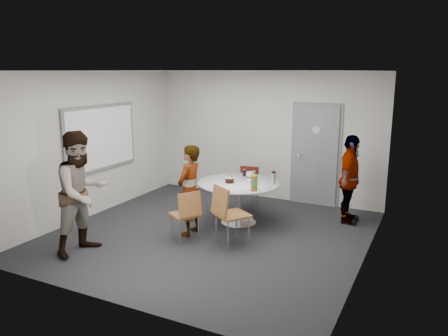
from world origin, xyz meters
The scene contains 15 objects.
floor centered at (0.00, 0.00, 0.00)m, with size 5.00×5.00×0.00m, color black.
ceiling centered at (0.00, 0.00, 2.70)m, with size 5.00×5.00×0.00m, color silver.
wall_back centered at (0.00, 2.50, 1.35)m, with size 5.00×5.00×0.00m, color beige.
wall_left centered at (-2.50, 0.00, 1.35)m, with size 5.00×5.00×0.00m, color beige.
wall_right centered at (2.50, 0.00, 1.35)m, with size 5.00×5.00×0.00m, color beige.
wall_front centered at (0.00, -2.50, 1.35)m, with size 5.00×5.00×0.00m, color beige.
door centered at (1.10, 2.48, 1.03)m, with size 1.02×0.17×2.12m.
whiteboard centered at (-2.46, 0.20, 1.45)m, with size 0.04×1.90×1.25m.
table centered at (0.24, 0.69, 0.67)m, with size 1.47×1.47×1.11m.
chair_near_left centered at (-0.17, -0.47, 0.51)m, with size 0.58×0.57×0.85m.
chair_near_right centered at (0.48, -0.35, 0.60)m, with size 0.66×0.67×0.98m.
chair_far centered at (-0.02, 1.65, 0.50)m, with size 0.45×0.49×0.83m.
person_main centered at (-0.31, -0.14, 0.76)m, with size 0.56×0.36×1.52m, color #A5C6EA.
person_left centered at (-1.37, -1.48, 0.93)m, with size 0.90×0.70×1.85m, color white.
person_right centered at (1.95, 1.64, 0.80)m, with size 0.94×0.39×1.61m, color black.
Camera 1 is at (3.32, -6.13, 2.69)m, focal length 35.00 mm.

